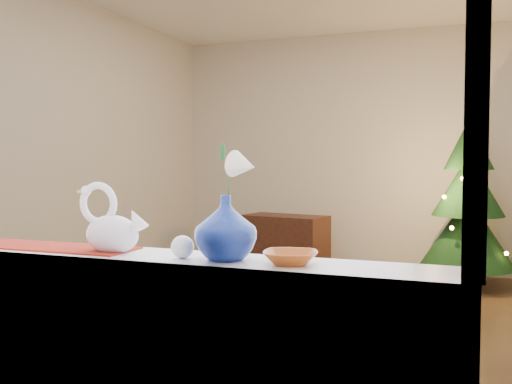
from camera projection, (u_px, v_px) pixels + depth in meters
ground at (313, 329)px, 4.21m from camera, size 5.00×5.00×0.00m
wall_back at (370, 152)px, 6.47m from camera, size 4.50×0.10×2.70m
wall_front at (111, 124)px, 1.80m from camera, size 4.50×0.10×2.70m
wall_left at (62, 148)px, 4.93m from camera, size 0.10×5.00×2.70m
windowsill at (135, 259)px, 1.95m from camera, size 2.20×0.26×0.04m
window_frame at (115, 14)px, 1.81m from camera, size 2.22×0.06×1.60m
runner at (45, 246)px, 2.08m from camera, size 0.70×0.20×0.01m
swan at (112, 219)px, 1.95m from camera, size 0.29×0.17×0.23m
blue_vase at (226, 223)px, 1.81m from camera, size 0.29×0.29×0.24m
lily at (226, 157)px, 1.79m from camera, size 0.13×0.08×0.18m
paperweight at (182, 247)px, 1.84m from camera, size 0.10×0.10×0.07m
amber_dish at (290, 258)px, 1.73m from camera, size 0.17×0.17×0.04m
xmas_tree at (468, 202)px, 5.62m from camera, size 1.07×1.07×1.67m
side_table at (285, 246)px, 6.13m from camera, size 0.95×0.61×0.66m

